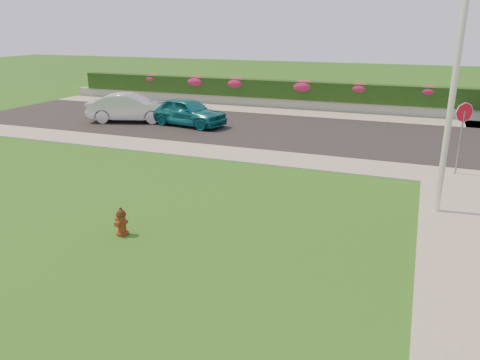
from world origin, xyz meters
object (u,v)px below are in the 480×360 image
at_px(fire_hydrant, 121,222).
at_px(stop_sign, 463,122).
at_px(sedan_teal, 188,112).
at_px(sedan_silver, 131,108).
at_px(utility_pole, 451,103).

height_order(fire_hydrant, stop_sign, stop_sign).
relative_size(fire_hydrant, sedan_teal, 0.17).
distance_m(sedan_teal, sedan_silver, 3.31).
bearing_deg(fire_hydrant, stop_sign, 56.83).
bearing_deg(fire_hydrant, sedan_teal, 120.47).
bearing_deg(stop_sign, utility_pole, -112.14).
distance_m(fire_hydrant, sedan_teal, 13.22).
height_order(sedan_teal, sedan_silver, sedan_silver).
bearing_deg(utility_pole, sedan_teal, 146.06).
bearing_deg(fire_hydrant, sedan_silver, 133.01).
relative_size(fire_hydrant, utility_pole, 0.12).
distance_m(sedan_teal, stop_sign, 13.19).
relative_size(sedan_silver, utility_pole, 0.74).
bearing_deg(sedan_teal, utility_pole, -113.61).
bearing_deg(sedan_teal, stop_sign, -97.56).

